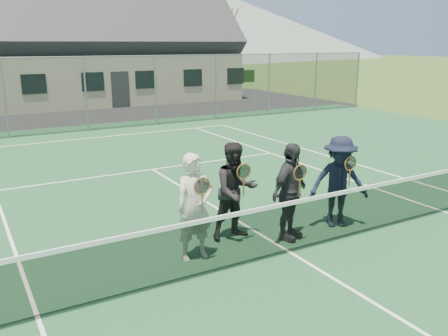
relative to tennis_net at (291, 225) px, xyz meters
The scene contains 16 objects.
ground 20.01m from the tennis_net, 90.00° to the left, with size 220.00×220.00×0.00m, color #314D1B.
court_surface 0.53m from the tennis_net, ahead, with size 30.00×30.00×0.02m, color #1C4C2B.
hedge_row 32.00m from the tennis_net, 90.00° to the left, with size 40.00×1.20×1.10m, color black.
hill_centre 97.64m from the tennis_net, 78.11° to the left, with size 120.00×120.00×22.00m, color slate.
hill_east 109.96m from the tennis_net, 59.93° to the left, with size 90.00×90.00×14.00m, color slate.
court_markings 0.51m from the tennis_net, ahead, with size 11.03×23.83×0.01m.
tennis_net is the anchor object (origin of this frame).
perimeter_fence 13.54m from the tennis_net, 90.00° to the left, with size 30.07×0.07×3.02m.
clubhouse 24.57m from the tennis_net, 80.54° to the left, with size 15.60×8.20×7.70m.
tree_c 33.48m from the tennis_net, 86.53° to the left, with size 3.20×3.20×7.77m.
tree_d 35.50m from the tennis_net, 70.02° to the left, with size 3.20×3.20×7.77m.
tree_e 37.96m from the tennis_net, 61.39° to the left, with size 3.20×3.20×7.77m.
player_a 1.68m from the tennis_net, 156.67° to the left, with size 0.66×0.50×1.80m.
player_b 1.22m from the tennis_net, 113.88° to the left, with size 0.90×0.72×1.80m.
player_c 0.73m from the tennis_net, 55.89° to the left, with size 1.14×0.81×1.80m.
player_d 1.71m from the tennis_net, 19.63° to the left, with size 1.33×1.09×1.80m.
Camera 1 is at (-4.74, -5.95, 3.52)m, focal length 38.00 mm.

